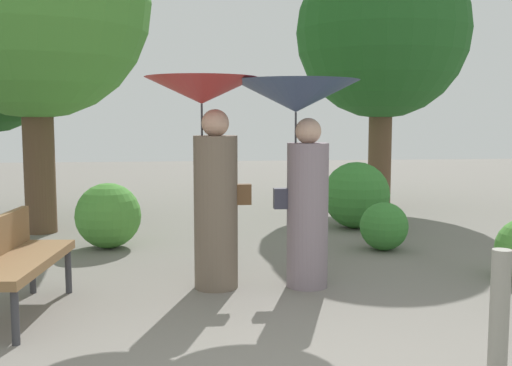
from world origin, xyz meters
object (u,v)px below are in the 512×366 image
at_px(person_right, 300,137).
at_px(park_bench, 13,256).
at_px(path_marker_post, 499,317).
at_px(tree_near_right, 383,17).
at_px(person_left, 209,149).

height_order(person_right, park_bench, person_right).
distance_m(person_right, path_marker_post, 2.69).
xyz_separation_m(person_right, tree_near_right, (2.51, 5.33, 2.04)).
height_order(person_right, path_marker_post, person_right).
xyz_separation_m(person_left, park_bench, (-1.66, -0.68, -0.85)).
distance_m(person_left, tree_near_right, 6.63).
distance_m(person_left, park_bench, 1.99).
distance_m(park_bench, tree_near_right, 8.37).
xyz_separation_m(person_left, person_right, (0.88, -0.05, 0.11)).
bearing_deg(person_right, park_bench, 107.43).
bearing_deg(park_bench, path_marker_post, -111.35).
bearing_deg(path_marker_post, person_right, 109.83).
xyz_separation_m(park_bench, path_marker_post, (3.38, -1.70, -0.08)).
relative_size(tree_near_right, path_marker_post, 6.26).
xyz_separation_m(person_left, path_marker_post, (1.72, -2.38, -0.94)).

